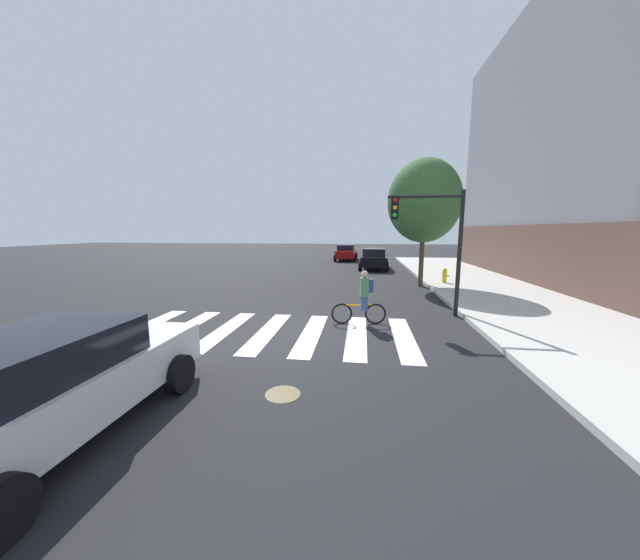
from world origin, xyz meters
The scene contains 11 objects.
ground_plane centered at (0.00, 0.00, 0.00)m, with size 120.00×120.00×0.00m, color black.
sidewalk centered at (8.75, 0.00, 0.07)m, with size 6.50×50.00×0.15m, color #B2AFA8.
crosswalk_stripes centered at (-0.53, 0.00, 0.01)m, with size 8.25×3.76×0.01m.
manhole_cover centered at (0.78, -3.42, 0.00)m, with size 0.64×0.64×0.01m, color #473D1E.
sedan_near centered at (-2.09, -5.05, 0.82)m, with size 2.21×4.62×1.59m.
sedan_mid centered at (3.02, 15.84, 0.80)m, with size 2.31×4.59×1.55m.
sedan_far centered at (0.57, 22.56, 0.78)m, with size 2.16×4.44×1.52m.
cyclist centered at (2.19, 1.15, 0.84)m, with size 1.71×0.39×1.69m.
traffic_light_near centered at (4.51, 2.51, 2.86)m, with size 2.47×0.28×4.20m.
fire_hydrant centered at (6.50, 8.93, 0.53)m, with size 0.33×0.22×0.78m.
street_tree_near centered at (5.18, 8.46, 4.36)m, with size 3.63×3.63×6.46m.
Camera 1 is at (2.15, -8.66, 2.92)m, focal length 18.03 mm.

